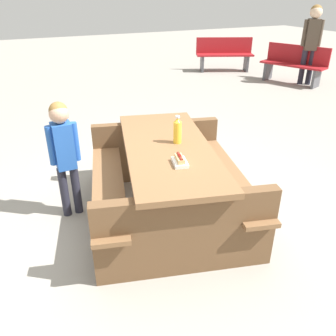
{
  "coord_description": "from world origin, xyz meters",
  "views": [
    {
      "loc": [
        2.59,
        -1.24,
        2.01
      ],
      "look_at": [
        0.0,
        0.0,
        0.52
      ],
      "focal_mm": 37.23,
      "sensor_mm": 36.0,
      "label": 1
    }
  ],
  "objects_px": {
    "soda_bottle": "(177,130)",
    "park_bench_near": "(294,64)",
    "child_in_coat": "(64,146)",
    "picnic_table": "(168,176)",
    "park_bench_mid": "(224,54)",
    "hotdog_tray": "(180,161)",
    "bystander_adult": "(312,35)"
  },
  "relations": [
    {
      "from": "park_bench_near",
      "to": "picnic_table",
      "type": "bearing_deg",
      "value": -53.82
    },
    {
      "from": "picnic_table",
      "to": "park_bench_mid",
      "type": "bearing_deg",
      "value": 142.03
    },
    {
      "from": "hotdog_tray",
      "to": "park_bench_near",
      "type": "height_order",
      "value": "park_bench_near"
    },
    {
      "from": "picnic_table",
      "to": "soda_bottle",
      "type": "bearing_deg",
      "value": 104.71
    },
    {
      "from": "picnic_table",
      "to": "park_bench_near",
      "type": "xyz_separation_m",
      "value": [
        -3.66,
        5.0,
        0.0
      ]
    },
    {
      "from": "park_bench_mid",
      "to": "bystander_adult",
      "type": "xyz_separation_m",
      "value": [
        2.08,
        0.88,
        0.64
      ]
    },
    {
      "from": "soda_bottle",
      "to": "park_bench_near",
      "type": "height_order",
      "value": "soda_bottle"
    },
    {
      "from": "park_bench_near",
      "to": "park_bench_mid",
      "type": "bearing_deg",
      "value": -159.46
    },
    {
      "from": "picnic_table",
      "to": "hotdog_tray",
      "type": "distance_m",
      "value": 0.51
    },
    {
      "from": "picnic_table",
      "to": "child_in_coat",
      "type": "xyz_separation_m",
      "value": [
        -0.44,
        -0.84,
        0.29
      ]
    },
    {
      "from": "child_in_coat",
      "to": "park_bench_near",
      "type": "relative_size",
      "value": 0.74
    },
    {
      "from": "park_bench_near",
      "to": "soda_bottle",
      "type": "bearing_deg",
      "value": -53.43
    },
    {
      "from": "park_bench_mid",
      "to": "bystander_adult",
      "type": "height_order",
      "value": "bystander_adult"
    },
    {
      "from": "park_bench_near",
      "to": "park_bench_mid",
      "type": "relative_size",
      "value": 1.01
    },
    {
      "from": "soda_bottle",
      "to": "hotdog_tray",
      "type": "xyz_separation_m",
      "value": [
        0.4,
        -0.18,
        -0.09
      ]
    },
    {
      "from": "soda_bottle",
      "to": "bystander_adult",
      "type": "distance_m",
      "value": 6.12
    },
    {
      "from": "hotdog_tray",
      "to": "park_bench_mid",
      "type": "bearing_deg",
      "value": 143.38
    },
    {
      "from": "child_in_coat",
      "to": "park_bench_mid",
      "type": "height_order",
      "value": "child_in_coat"
    },
    {
      "from": "soda_bottle",
      "to": "hotdog_tray",
      "type": "bearing_deg",
      "value": -24.28
    },
    {
      "from": "picnic_table",
      "to": "soda_bottle",
      "type": "height_order",
      "value": "soda_bottle"
    },
    {
      "from": "bystander_adult",
      "to": "picnic_table",
      "type": "bearing_deg",
      "value": -56.42
    },
    {
      "from": "picnic_table",
      "to": "park_bench_mid",
      "type": "xyz_separation_m",
      "value": [
        -5.52,
        4.31,
        0.0
      ]
    },
    {
      "from": "soda_bottle",
      "to": "park_bench_near",
      "type": "bearing_deg",
      "value": 126.57
    },
    {
      "from": "child_in_coat",
      "to": "park_bench_mid",
      "type": "xyz_separation_m",
      "value": [
        -5.08,
        5.15,
        -0.28
      ]
    },
    {
      "from": "hotdog_tray",
      "to": "child_in_coat",
      "type": "relative_size",
      "value": 0.18
    },
    {
      "from": "hotdog_tray",
      "to": "bystander_adult",
      "type": "height_order",
      "value": "bystander_adult"
    },
    {
      "from": "park_bench_near",
      "to": "park_bench_mid",
      "type": "xyz_separation_m",
      "value": [
        -1.86,
        -0.7,
        0.0
      ]
    },
    {
      "from": "park_bench_mid",
      "to": "bystander_adult",
      "type": "bearing_deg",
      "value": 22.95
    },
    {
      "from": "soda_bottle",
      "to": "child_in_coat",
      "type": "relative_size",
      "value": 0.23
    },
    {
      "from": "hotdog_tray",
      "to": "park_bench_near",
      "type": "bearing_deg",
      "value": 128.46
    },
    {
      "from": "soda_bottle",
      "to": "park_bench_mid",
      "type": "bearing_deg",
      "value": 142.6
    },
    {
      "from": "bystander_adult",
      "to": "park_bench_mid",
      "type": "bearing_deg",
      "value": -157.05
    }
  ]
}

